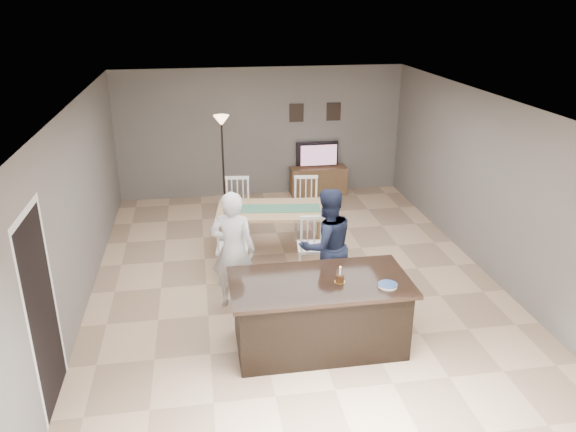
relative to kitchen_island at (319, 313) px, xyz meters
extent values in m
plane|color=#D1AA86|center=(0.00, 1.80, -0.45)|extent=(8.00, 8.00, 0.00)
plane|color=slate|center=(0.00, 5.80, 0.90)|extent=(6.00, 0.00, 6.00)
plane|color=slate|center=(0.00, -2.20, 0.90)|extent=(6.00, 0.00, 6.00)
plane|color=slate|center=(-3.00, 1.80, 0.90)|extent=(0.00, 8.00, 8.00)
plane|color=slate|center=(3.00, 1.80, 0.90)|extent=(0.00, 8.00, 8.00)
plane|color=white|center=(0.00, 1.80, 2.25)|extent=(8.00, 8.00, 0.00)
cube|color=black|center=(0.00, 0.00, -0.03)|extent=(2.00, 1.00, 0.85)
cube|color=black|center=(0.00, 0.00, 0.42)|extent=(2.15, 1.10, 0.05)
cube|color=brown|center=(1.20, 5.57, -0.15)|extent=(1.20, 0.40, 0.60)
imported|color=black|center=(1.20, 5.64, 0.41)|extent=(0.91, 0.12, 0.53)
plane|color=#E95019|center=(1.20, 5.56, 0.42)|extent=(0.78, 0.00, 0.78)
cube|color=black|center=(0.75, 5.78, 1.30)|extent=(0.30, 0.02, 0.38)
cube|color=black|center=(1.55, 5.78, 1.30)|extent=(0.30, 0.02, 0.38)
plane|color=black|center=(-2.99, -0.50, 0.60)|extent=(0.00, 2.10, 2.10)
plane|color=white|center=(-2.99, -0.50, 1.69)|extent=(0.00, 1.02, 1.02)
imported|color=silver|center=(-0.95, 1.15, 0.38)|extent=(0.69, 0.54, 1.68)
imported|color=#1A2139|center=(0.34, 1.10, 0.38)|extent=(0.93, 0.79, 1.66)
cylinder|color=gold|center=(0.22, -0.07, 0.45)|extent=(0.13, 0.13, 0.00)
cylinder|color=#321D0D|center=(0.22, -0.07, 0.49)|extent=(0.10, 0.10, 0.09)
cylinder|color=white|center=(0.22, -0.07, 0.59)|extent=(0.02, 0.02, 0.10)
sphere|color=#FFBF4C|center=(0.22, -0.07, 0.64)|extent=(0.02, 0.02, 0.02)
cylinder|color=white|center=(0.74, -0.27, 0.45)|extent=(0.22, 0.22, 0.01)
cylinder|color=white|center=(0.74, -0.27, 0.46)|extent=(0.22, 0.22, 0.01)
cylinder|color=white|center=(0.74, -0.27, 0.47)|extent=(0.22, 0.22, 0.01)
cylinder|color=#305194|center=(0.74, -0.27, 0.48)|extent=(0.23, 0.23, 0.00)
cube|color=#A37C58|center=(-0.21, 2.65, 0.35)|extent=(1.89, 1.22, 0.04)
cylinder|color=#A37C58|center=(-1.05, 2.35, -0.06)|extent=(0.07, 0.07, 0.79)
cylinder|color=#A37C58|center=(0.64, 2.95, -0.06)|extent=(0.07, 0.07, 0.79)
cube|color=#38664B|center=(-0.21, 2.65, 0.38)|extent=(1.59, 0.58, 0.01)
cube|color=white|center=(-0.91, 1.96, 0.04)|extent=(0.52, 0.50, 0.04)
cylinder|color=white|center=(-1.12, 1.81, -0.22)|extent=(0.04, 0.04, 0.48)
cylinder|color=white|center=(-0.70, 2.11, -0.22)|extent=(0.04, 0.04, 0.48)
cube|color=white|center=(-0.94, 1.76, 0.60)|extent=(0.42, 0.09, 0.06)
cube|color=white|center=(0.30, 1.80, 0.04)|extent=(0.52, 0.50, 0.04)
cylinder|color=white|center=(0.09, 1.65, -0.22)|extent=(0.04, 0.04, 0.48)
cylinder|color=white|center=(0.51, 1.95, -0.22)|extent=(0.04, 0.04, 0.48)
cube|color=white|center=(0.27, 1.61, 0.60)|extent=(0.42, 0.09, 0.06)
cube|color=white|center=(-0.71, 3.50, 0.04)|extent=(0.52, 0.50, 0.04)
cylinder|color=white|center=(-0.50, 3.65, -0.22)|extent=(0.04, 0.04, 0.48)
cylinder|color=white|center=(-0.92, 3.35, -0.22)|extent=(0.04, 0.04, 0.48)
cube|color=white|center=(-0.68, 3.70, 0.60)|extent=(0.42, 0.09, 0.06)
cube|color=white|center=(0.50, 3.34, 0.04)|extent=(0.52, 0.50, 0.04)
cylinder|color=white|center=(0.71, 3.49, -0.22)|extent=(0.04, 0.04, 0.48)
cylinder|color=white|center=(0.29, 3.19, -0.22)|extent=(0.04, 0.04, 0.48)
cube|color=white|center=(0.52, 3.54, 0.60)|extent=(0.42, 0.09, 0.06)
cylinder|color=black|center=(-0.87, 4.65, -0.44)|extent=(0.30, 0.30, 0.03)
cylinder|color=black|center=(-0.87, 4.65, 0.47)|extent=(0.04, 0.04, 1.81)
cone|color=#FFD28C|center=(-0.87, 4.65, 1.42)|extent=(0.30, 0.30, 0.19)
camera|label=1|loc=(-1.34, -5.76, 3.60)|focal=35.00mm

